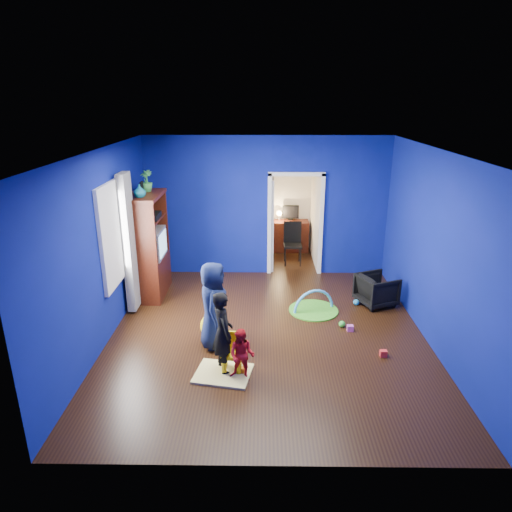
{
  "coord_description": "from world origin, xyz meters",
  "views": [
    {
      "loc": [
        -0.1,
        -6.49,
        3.63
      ],
      "look_at": [
        -0.19,
        0.4,
        1.2
      ],
      "focal_mm": 32.0,
      "sensor_mm": 36.0,
      "label": 1
    }
  ],
  "objects_px": {
    "vase": "(140,191)",
    "kid_chair": "(232,355)",
    "armchair": "(377,290)",
    "folding_chair": "(293,245)",
    "study_desk": "(290,236)",
    "child_black": "(223,333)",
    "toddler_red": "(242,355)",
    "crt_tv": "(151,244)",
    "tv_armoire": "(149,246)",
    "hopper_ball": "(213,326)",
    "play_mat": "(313,310)",
    "child_navy": "(214,305)"
  },
  "relations": [
    {
      "from": "armchair",
      "to": "kid_chair",
      "type": "relative_size",
      "value": 1.26
    },
    {
      "from": "child_black",
      "to": "hopper_ball",
      "type": "relative_size",
      "value": 2.96
    },
    {
      "from": "armchair",
      "to": "play_mat",
      "type": "distance_m",
      "value": 1.24
    },
    {
      "from": "child_black",
      "to": "tv_armoire",
      "type": "xyz_separation_m",
      "value": [
        -1.6,
        2.61,
        0.38
      ]
    },
    {
      "from": "vase",
      "to": "armchair",
      "type": "bearing_deg",
      "value": -1.58
    },
    {
      "from": "play_mat",
      "to": "toddler_red",
      "type": "bearing_deg",
      "value": -119.52
    },
    {
      "from": "child_black",
      "to": "folding_chair",
      "type": "xyz_separation_m",
      "value": [
        1.22,
        4.31,
        -0.14
      ]
    },
    {
      "from": "child_black",
      "to": "vase",
      "type": "bearing_deg",
      "value": 11.69
    },
    {
      "from": "tv_armoire",
      "to": "study_desk",
      "type": "relative_size",
      "value": 2.23
    },
    {
      "from": "play_mat",
      "to": "folding_chair",
      "type": "relative_size",
      "value": 0.95
    },
    {
      "from": "toddler_red",
      "to": "hopper_ball",
      "type": "bearing_deg",
      "value": 128.84
    },
    {
      "from": "tv_armoire",
      "to": "folding_chair",
      "type": "xyz_separation_m",
      "value": [
        2.82,
        1.7,
        -0.52
      ]
    },
    {
      "from": "toddler_red",
      "to": "study_desk",
      "type": "distance_m",
      "value": 5.56
    },
    {
      "from": "toddler_red",
      "to": "crt_tv",
      "type": "bearing_deg",
      "value": 137.67
    },
    {
      "from": "vase",
      "to": "kid_chair",
      "type": "relative_size",
      "value": 0.45
    },
    {
      "from": "tv_armoire",
      "to": "play_mat",
      "type": "distance_m",
      "value": 3.28
    },
    {
      "from": "hopper_ball",
      "to": "kid_chair",
      "type": "height_order",
      "value": "kid_chair"
    },
    {
      "from": "toddler_red",
      "to": "hopper_ball",
      "type": "height_order",
      "value": "toddler_red"
    },
    {
      "from": "armchair",
      "to": "hopper_ball",
      "type": "height_order",
      "value": "armchair"
    },
    {
      "from": "tv_armoire",
      "to": "study_desk",
      "type": "xyz_separation_m",
      "value": [
        2.82,
        2.66,
        -0.6
      ]
    },
    {
      "from": "crt_tv",
      "to": "play_mat",
      "type": "bearing_deg",
      "value": -13.34
    },
    {
      "from": "armchair",
      "to": "folding_chair",
      "type": "distance_m",
      "value": 2.55
    },
    {
      "from": "vase",
      "to": "folding_chair",
      "type": "height_order",
      "value": "vase"
    },
    {
      "from": "crt_tv",
      "to": "kid_chair",
      "type": "bearing_deg",
      "value": -57.33
    },
    {
      "from": "child_navy",
      "to": "tv_armoire",
      "type": "distance_m",
      "value": 2.41
    },
    {
      "from": "child_navy",
      "to": "vase",
      "type": "relative_size",
      "value": 5.99
    },
    {
      "from": "play_mat",
      "to": "folding_chair",
      "type": "xyz_separation_m",
      "value": [
        -0.23,
        2.42,
        0.45
      ]
    },
    {
      "from": "study_desk",
      "to": "child_black",
      "type": "bearing_deg",
      "value": -103.06
    },
    {
      "from": "tv_armoire",
      "to": "folding_chair",
      "type": "distance_m",
      "value": 3.34
    },
    {
      "from": "child_black",
      "to": "child_navy",
      "type": "relative_size",
      "value": 0.88
    },
    {
      "from": "armchair",
      "to": "tv_armoire",
      "type": "distance_m",
      "value": 4.3
    },
    {
      "from": "vase",
      "to": "study_desk",
      "type": "height_order",
      "value": "vase"
    },
    {
      "from": "tv_armoire",
      "to": "hopper_ball",
      "type": "xyz_separation_m",
      "value": [
        1.36,
        -1.68,
        -0.78
      ]
    },
    {
      "from": "crt_tv",
      "to": "kid_chair",
      "type": "xyz_separation_m",
      "value": [
        1.67,
        -2.61,
        -0.77
      ]
    },
    {
      "from": "hopper_ball",
      "to": "folding_chair",
      "type": "xyz_separation_m",
      "value": [
        1.46,
        3.38,
        0.26
      ]
    },
    {
      "from": "tv_armoire",
      "to": "folding_chair",
      "type": "height_order",
      "value": "tv_armoire"
    },
    {
      "from": "toddler_red",
      "to": "kid_chair",
      "type": "bearing_deg",
      "value": 141.56
    },
    {
      "from": "toddler_red",
      "to": "vase",
      "type": "xyz_separation_m",
      "value": [
        -1.86,
        2.51,
        1.7
      ]
    },
    {
      "from": "study_desk",
      "to": "child_navy",
      "type": "bearing_deg",
      "value": -107.11
    },
    {
      "from": "vase",
      "to": "kid_chair",
      "type": "height_order",
      "value": "vase"
    },
    {
      "from": "armchair",
      "to": "vase",
      "type": "height_order",
      "value": "vase"
    },
    {
      "from": "child_black",
      "to": "crt_tv",
      "type": "xyz_separation_m",
      "value": [
        -1.56,
        2.61,
        0.42
      ]
    },
    {
      "from": "toddler_red",
      "to": "crt_tv",
      "type": "height_order",
      "value": "crt_tv"
    },
    {
      "from": "child_navy",
      "to": "crt_tv",
      "type": "bearing_deg",
      "value": 33.46
    },
    {
      "from": "tv_armoire",
      "to": "kid_chair",
      "type": "relative_size",
      "value": 3.92
    },
    {
      "from": "crt_tv",
      "to": "hopper_ball",
      "type": "relative_size",
      "value": 1.74
    },
    {
      "from": "armchair",
      "to": "folding_chair",
      "type": "xyz_separation_m",
      "value": [
        -1.41,
        2.12,
        0.17
      ]
    },
    {
      "from": "armchair",
      "to": "child_navy",
      "type": "relative_size",
      "value": 0.47
    },
    {
      "from": "armchair",
      "to": "play_mat",
      "type": "bearing_deg",
      "value": 81.48
    },
    {
      "from": "child_black",
      "to": "toddler_red",
      "type": "distance_m",
      "value": 0.41
    }
  ]
}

